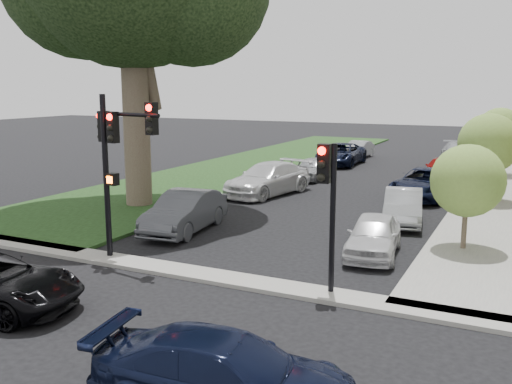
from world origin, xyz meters
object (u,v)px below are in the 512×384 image
at_px(small_tree_b, 489,144).
at_px(car_parked_1, 403,207).
at_px(car_parked_8, 341,154).
at_px(car_parked_9, 358,149).
at_px(traffic_signal_main, 116,147).
at_px(traffic_signal_secondary, 328,190).
at_px(car_parked_0, 374,235).
at_px(car_parked_3, 442,168).
at_px(car_parked_4, 458,154).
at_px(car_parked_7, 312,168).
at_px(car_cross_far, 227,376).
at_px(small_tree_a, 468,181).
at_px(car_parked_5, 185,212).
at_px(car_parked_6, 268,179).
at_px(car_parked_2, 425,183).
at_px(small_tree_c, 500,131).

height_order(small_tree_b, car_parked_1, small_tree_b).
relative_size(car_parked_8, car_parked_9, 1.40).
bearing_deg(traffic_signal_main, traffic_signal_secondary, -0.35).
height_order(car_parked_0, car_parked_9, car_parked_0).
bearing_deg(car_parked_3, car_parked_9, 143.20).
relative_size(traffic_signal_secondary, car_parked_4, 0.76).
height_order(car_parked_1, car_parked_7, car_parked_1).
height_order(car_cross_far, car_parked_4, car_parked_4).
bearing_deg(small_tree_b, small_tree_a, -90.00).
bearing_deg(car_parked_5, car_parked_0, -6.00).
xyz_separation_m(car_parked_3, car_parked_6, (-7.26, -8.48, 0.10)).
bearing_deg(car_parked_7, small_tree_b, -17.55).
bearing_deg(small_tree_a, traffic_signal_main, -149.12).
relative_size(traffic_signal_main, car_parked_4, 0.99).
relative_size(car_parked_2, car_parked_3, 1.28).
relative_size(car_parked_1, car_parked_6, 0.75).
xyz_separation_m(car_parked_1, car_parked_6, (-7.41, 3.20, 0.12)).
relative_size(small_tree_b, car_parked_3, 1.02).
xyz_separation_m(small_tree_a, car_parked_5, (-9.74, -1.79, -1.62)).
distance_m(small_tree_c, traffic_signal_main, 25.40).
bearing_deg(car_parked_6, car_parked_3, 61.34).
height_order(small_tree_b, car_cross_far, small_tree_b).
relative_size(car_cross_far, car_parked_9, 1.21).
xyz_separation_m(car_cross_far, car_parked_7, (-7.18, 23.48, -0.03)).
height_order(small_tree_c, car_parked_8, small_tree_c).
distance_m(small_tree_a, traffic_signal_secondary, 6.43).
xyz_separation_m(small_tree_c, car_parked_4, (-2.76, 4.51, -1.99)).
relative_size(small_tree_b, car_parked_4, 0.80).
bearing_deg(car_parked_9, small_tree_a, -62.20).
distance_m(traffic_signal_main, traffic_signal_secondary, 6.84).
bearing_deg(car_parked_7, car_parked_9, 90.76).
distance_m(car_parked_6, car_parked_7, 5.43).
xyz_separation_m(car_parked_0, car_parked_1, (-0.04, 4.82, 0.01)).
bearing_deg(small_tree_c, car_parked_9, 153.34).
xyz_separation_m(car_cross_far, car_parked_5, (-7.26, 9.97, 0.08)).
distance_m(car_parked_1, car_parked_8, 17.04).
height_order(car_parked_1, car_parked_3, car_parked_3).
bearing_deg(small_tree_a, car_parked_7, 129.52).
bearing_deg(traffic_signal_secondary, traffic_signal_main, 179.65).
relative_size(car_parked_7, car_parked_9, 0.99).
bearing_deg(car_parked_4, car_parked_6, -125.44).
bearing_deg(small_tree_c, car_parked_7, -147.95).
distance_m(small_tree_b, car_parked_2, 3.43).
height_order(traffic_signal_secondary, car_parked_6, traffic_signal_secondary).
relative_size(traffic_signal_secondary, car_parked_9, 1.04).
bearing_deg(car_parked_1, car_parked_6, 146.14).
distance_m(small_tree_b, car_parked_0, 11.12).
bearing_deg(car_parked_4, car_parked_9, 164.87).
distance_m(traffic_signal_secondary, car_parked_3, 20.67).
xyz_separation_m(car_parked_2, car_parked_6, (-7.30, -2.46, 0.07)).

